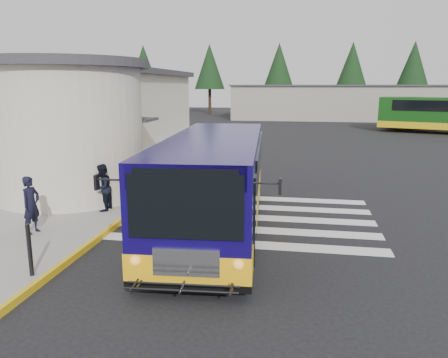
% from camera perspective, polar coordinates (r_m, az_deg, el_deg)
% --- Properties ---
extents(ground, '(140.00, 140.00, 0.00)m').
position_cam_1_polar(ground, '(14.51, 4.99, -4.16)').
color(ground, black).
rests_on(ground, ground).
extents(sidewalk, '(10.00, 34.00, 0.15)m').
position_cam_1_polar(sidewalk, '(20.93, -19.34, 0.44)').
color(sidewalk, gray).
rests_on(sidewalk, ground).
extents(curb_strip, '(0.12, 34.00, 0.16)m').
position_cam_1_polar(curb_strip, '(19.04, -6.20, -0.03)').
color(curb_strip, gold).
rests_on(curb_strip, ground).
extents(station_building, '(12.70, 18.70, 4.80)m').
position_cam_1_polar(station_building, '(24.04, -20.28, 7.79)').
color(station_building, beige).
rests_on(station_building, ground).
extents(crosswalk, '(8.00, 5.35, 0.01)m').
position_cam_1_polar(crosswalk, '(13.80, 2.63, -4.97)').
color(crosswalk, silver).
rests_on(crosswalk, ground).
extents(depot_building, '(26.40, 8.40, 4.20)m').
position_cam_1_polar(depot_building, '(56.14, 14.96, 9.67)').
color(depot_building, gray).
rests_on(depot_building, ground).
extents(tree_line, '(58.40, 4.40, 10.00)m').
position_cam_1_polar(tree_line, '(64.16, 14.83, 14.10)').
color(tree_line, black).
rests_on(tree_line, ground).
extents(transit_bus, '(3.57, 9.63, 2.67)m').
position_cam_1_polar(transit_bus, '(12.27, -1.27, -0.96)').
color(transit_bus, '#10064E').
rests_on(transit_bus, ground).
extents(pedestrian_a, '(0.46, 0.62, 1.56)m').
position_cam_1_polar(pedestrian_a, '(12.77, -23.88, -3.11)').
color(pedestrian_a, black).
rests_on(pedestrian_a, sidewalk).
extents(pedestrian_b, '(0.57, 0.73, 1.50)m').
position_cam_1_polar(pedestrian_b, '(14.30, -15.61, -1.09)').
color(pedestrian_b, black).
rests_on(pedestrian_b, sidewalk).
extents(bollard, '(0.09, 0.09, 1.12)m').
position_cam_1_polar(bollard, '(10.01, -24.04, -8.47)').
color(bollard, black).
rests_on(bollard, sidewalk).
extents(far_bus_a, '(8.37, 3.60, 2.09)m').
position_cam_1_polar(far_bus_a, '(46.84, 25.18, 7.63)').
color(far_bus_a, navy).
rests_on(far_bus_a, ground).
extents(far_bus_b, '(10.70, 6.31, 2.67)m').
position_cam_1_polar(far_bus_b, '(42.58, 26.72, 7.67)').
color(far_bus_b, '#124412').
rests_on(far_bus_b, ground).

